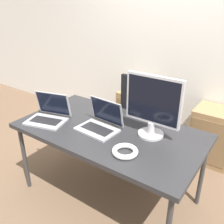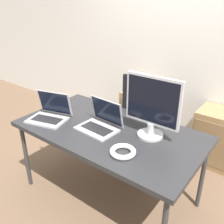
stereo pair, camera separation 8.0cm
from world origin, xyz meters
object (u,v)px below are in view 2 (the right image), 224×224
coffee_cup_brown (116,115)px  cable_coil (123,152)px  cabinet_left (141,114)px  laptop_left (50,114)px  office_chair (148,131)px  cabinet_right (216,137)px  laptop_right (100,123)px  monitor (152,107)px  water_bottle (143,84)px

coffee_cup_brown → cable_coil: 0.57m
cabinet_left → laptop_left: 1.47m
office_chair → coffee_cup_brown: office_chair is taller
cabinet_right → laptop_right: bearing=-120.3°
cable_coil → laptop_right: bearing=152.6°
laptop_right → monitor: (0.42, 0.16, 0.22)m
cable_coil → coffee_cup_brown: bearing=131.6°
monitor → coffee_cup_brown: 0.47m
cabinet_right → monitor: 1.31m
office_chair → cabinet_left: 0.65m
laptop_right → cable_coil: size_ratio=1.84×
water_bottle → laptop_right: size_ratio=0.67×
cabinet_left → monitor: bearing=-56.2°
cable_coil → monitor: bearing=84.7°
water_bottle → cable_coil: size_ratio=1.23×
office_chair → laptop_left: bearing=-124.5°
cabinet_right → coffee_cup_brown: coffee_cup_brown is taller
cabinet_right → laptop_left: 1.90m
water_bottle → laptop_left: size_ratio=0.61×
monitor → office_chair: bearing=119.7°
monitor → cable_coil: 0.44m
office_chair → monitor: monitor is taller
office_chair → coffee_cup_brown: (-0.09, -0.49, 0.37)m
water_bottle → monitor: bearing=-56.2°
cabinet_left → laptop_right: (0.30, -1.23, 0.47)m
monitor → laptop_right: bearing=-159.5°
cabinet_left → coffee_cup_brown: coffee_cup_brown is taller
monitor → cabinet_left: bearing=123.8°
office_chair → coffee_cup_brown: size_ratio=11.20×
cabinet_left → cable_coil: 1.64m
coffee_cup_brown → cable_coil: bearing=-48.4°
office_chair → cabinet_right: office_chair is taller
water_bottle → laptop_left: laptop_left is taller
cabinet_right → monitor: bearing=-105.6°
cable_coil → office_chair: bearing=107.4°
cabinet_left → laptop_left: (-0.20, -1.38, 0.47)m
cable_coil → cabinet_left: bearing=115.6°
monitor → water_bottle: bearing=123.8°
office_chair → cable_coil: 1.02m
cabinet_left → laptop_left: bearing=-98.2°
laptop_left → office_chair: bearing=55.5°
office_chair → coffee_cup_brown: bearing=-100.7°
cabinet_left → cabinet_right: 1.02m
water_bottle → coffee_cup_brown: water_bottle is taller
cabinet_left → cable_coil: (0.68, -1.43, 0.44)m
cabinet_left → coffee_cup_brown: (0.31, -1.00, 0.47)m
water_bottle → laptop_right: (0.30, -1.23, 0.03)m
laptop_right → monitor: 0.50m
office_chair → laptop_right: size_ratio=3.06×
laptop_right → cable_coil: (0.38, -0.20, -0.03)m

